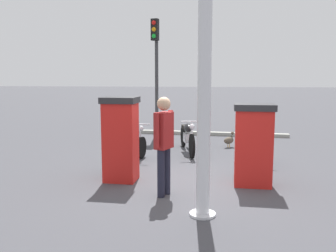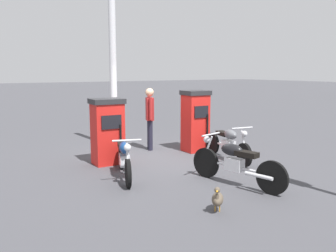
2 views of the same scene
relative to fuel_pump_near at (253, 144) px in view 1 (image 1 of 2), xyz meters
name	(u,v)px [view 1 (image 1 of 2)]	position (x,y,z in m)	size (l,w,h in m)	color
ground_plane	(186,180)	(0.18, 1.30, -0.80)	(120.00, 120.00, 0.00)	#424247
fuel_pump_near	(253,144)	(0.00, 0.00, 0.00)	(0.64, 0.79, 1.57)	red
fuel_pump_far	(121,139)	(0.00, 2.60, 0.06)	(0.66, 0.70, 1.69)	red
motorcycle_near_pump	(254,150)	(1.24, -0.15, -0.37)	(1.87, 0.87, 0.92)	black
motorcycle_far_pump	(130,147)	(1.26, 2.70, -0.36)	(2.03, 0.68, 0.92)	black
motorcycle_extra	(188,136)	(2.85, 1.46, -0.34)	(2.11, 0.70, 0.95)	black
attendant_person	(164,139)	(-0.82, 1.62, 0.21)	(0.56, 0.32, 1.74)	#1E1E2D
wandering_duck	(229,140)	(3.72, 0.29, -0.58)	(0.39, 0.39, 0.46)	brown
roadside_traffic_light	(156,57)	(5.66, 2.77, 1.92)	(0.40, 0.28, 4.01)	#38383A
canopy_support_pole	(205,65)	(-1.68, 0.91, 1.46)	(0.40, 0.40, 4.67)	silver
road_edge_kerb	(198,133)	(5.87, 1.30, -0.74)	(0.61, 6.25, 0.12)	#9E9E93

